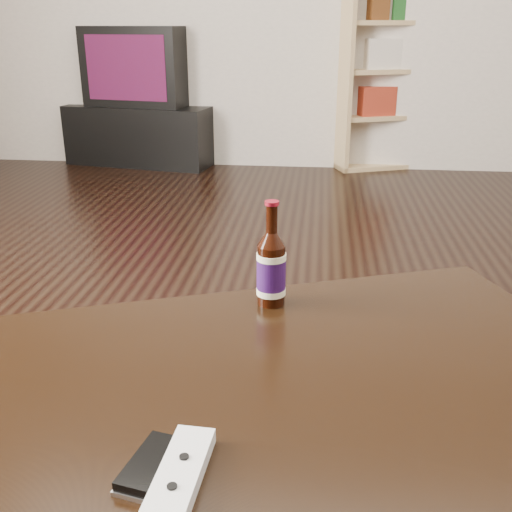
# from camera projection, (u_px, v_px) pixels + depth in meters

# --- Properties ---
(floor) EXTENTS (5.00, 6.00, 0.01)m
(floor) POSITION_uv_depth(u_px,v_px,m) (259.00, 428.00, 1.54)
(floor) COLOR black
(floor) RESTS_ON ground
(tv_stand) EXTENTS (1.12, 0.70, 0.42)m
(tv_stand) POSITION_uv_depth(u_px,v_px,m) (145.00, 133.00, 4.41)
(tv_stand) COLOR black
(tv_stand) RESTS_ON floor
(tv) EXTENTS (0.78, 0.56, 0.53)m
(tv) POSITION_uv_depth(u_px,v_px,m) (140.00, 66.00, 4.23)
(tv) COLOR black
(tv) RESTS_ON tv_stand
(bookshelf) EXTENTS (0.78, 0.56, 1.33)m
(bookshelf) POSITION_uv_depth(u_px,v_px,m) (385.00, 66.00, 4.13)
(bookshelf) COLOR tan
(bookshelf) RESTS_ON floor
(coffee_table) EXTENTS (1.37, 1.08, 0.45)m
(coffee_table) POSITION_uv_depth(u_px,v_px,m) (251.00, 418.00, 0.94)
(coffee_table) COLOR black
(coffee_table) RESTS_ON floor
(beer_bottle) EXTENTS (0.07, 0.07, 0.21)m
(beer_bottle) POSITION_uv_depth(u_px,v_px,m) (271.00, 269.00, 1.17)
(beer_bottle) COLOR black
(beer_bottle) RESTS_ON coffee_table
(phone) EXTENTS (0.08, 0.12, 0.02)m
(phone) POSITION_uv_depth(u_px,v_px,m) (152.00, 466.00, 0.74)
(phone) COLOR silver
(phone) RESTS_ON coffee_table
(remote) EXTENTS (0.06, 0.19, 0.02)m
(remote) POSITION_uv_depth(u_px,v_px,m) (177.00, 482.00, 0.72)
(remote) COLOR silver
(remote) RESTS_ON coffee_table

